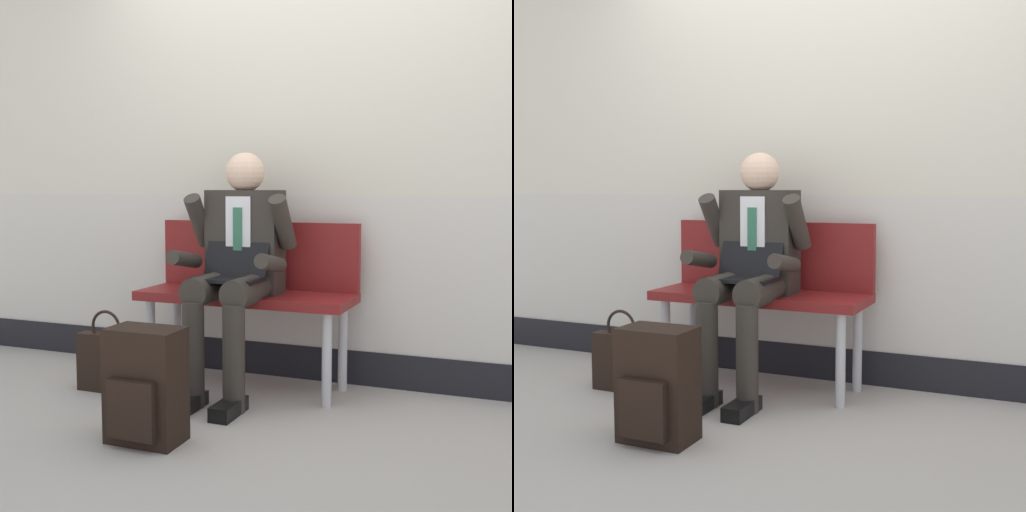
% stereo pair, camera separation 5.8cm
% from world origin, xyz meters
% --- Properties ---
extents(ground_plane, '(18.00, 18.00, 0.00)m').
position_xyz_m(ground_plane, '(0.00, 0.00, 0.00)').
color(ground_plane, '#9E9991').
extents(station_wall, '(5.55, 0.14, 2.97)m').
position_xyz_m(station_wall, '(0.00, 0.79, 1.47)').
color(station_wall, beige).
rests_on(station_wall, ground).
extents(bench_with_person, '(1.17, 0.42, 0.90)m').
position_xyz_m(bench_with_person, '(-0.29, 0.50, 0.56)').
color(bench_with_person, maroon).
rests_on(bench_with_person, ground).
extents(person_seated, '(0.57, 0.70, 1.28)m').
position_xyz_m(person_seated, '(-0.29, 0.31, 0.69)').
color(person_seated, '#2D2823').
rests_on(person_seated, ground).
extents(backpack, '(0.32, 0.24, 0.50)m').
position_xyz_m(backpack, '(-0.37, -0.47, 0.24)').
color(backpack, black).
rests_on(backpack, ground).
extents(handbag, '(0.33, 0.09, 0.44)m').
position_xyz_m(handbag, '(-0.95, 0.09, 0.17)').
color(handbag, black).
rests_on(handbag, ground).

